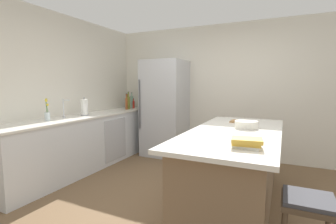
# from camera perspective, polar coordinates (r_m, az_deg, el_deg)

# --- Properties ---
(ground_plane) EXTENTS (7.20, 7.20, 0.00)m
(ground_plane) POSITION_cam_1_polar(r_m,az_deg,el_deg) (3.15, 4.87, -20.83)
(ground_plane) COLOR brown
(wall_rear) EXTENTS (6.00, 0.10, 2.60)m
(wall_rear) POSITION_cam_1_polar(r_m,az_deg,el_deg) (4.97, 14.22, 4.64)
(wall_rear) COLOR silver
(wall_rear) RESTS_ON ground_plane
(wall_left) EXTENTS (0.10, 6.00, 2.60)m
(wall_left) POSITION_cam_1_polar(r_m,az_deg,el_deg) (4.31, -27.13, 3.88)
(wall_left) COLOR silver
(wall_left) RESTS_ON ground_plane
(counter_run_left) EXTENTS (0.66, 3.19, 0.92)m
(counter_run_left) POSITION_cam_1_polar(r_m,az_deg,el_deg) (4.49, -18.42, -6.50)
(counter_run_left) COLOR silver
(counter_run_left) RESTS_ON ground_plane
(kitchen_island) EXTENTS (0.97, 2.27, 0.91)m
(kitchen_island) POSITION_cam_1_polar(r_m,az_deg,el_deg) (3.02, 15.07, -12.68)
(kitchen_island) COLOR #7A6047
(kitchen_island) RESTS_ON ground_plane
(refrigerator) EXTENTS (0.81, 0.77, 1.91)m
(refrigerator) POSITION_cam_1_polar(r_m,az_deg,el_deg) (4.99, -0.71, 0.89)
(refrigerator) COLOR #B7BABF
(refrigerator) RESTS_ON ground_plane
(bar_stool) EXTENTS (0.36, 0.36, 0.64)m
(bar_stool) POSITION_cam_1_polar(r_m,az_deg,el_deg) (2.16, 29.80, -19.63)
(bar_stool) COLOR #473828
(bar_stool) RESTS_ON ground_plane
(sink_faucet) EXTENTS (0.15, 0.05, 0.30)m
(sink_faucet) POSITION_cam_1_polar(r_m,az_deg,el_deg) (4.15, -23.04, 0.88)
(sink_faucet) COLOR silver
(sink_faucet) RESTS_ON counter_run_left
(flower_vase) EXTENTS (0.07, 0.07, 0.32)m
(flower_vase) POSITION_cam_1_polar(r_m,az_deg,el_deg) (3.93, -26.30, -0.40)
(flower_vase) COLOR silver
(flower_vase) RESTS_ON counter_run_left
(paper_towel_roll) EXTENTS (0.14, 0.14, 0.31)m
(paper_towel_roll) POSITION_cam_1_polar(r_m,az_deg,el_deg) (4.37, -18.88, 0.99)
(paper_towel_roll) COLOR gray
(paper_towel_roll) RESTS_ON counter_run_left
(gin_bottle) EXTENTS (0.07, 0.07, 0.34)m
(gin_bottle) POSITION_cam_1_polar(r_m,az_deg,el_deg) (5.58, -8.42, 2.44)
(gin_bottle) COLOR #8CB79E
(gin_bottle) RESTS_ON counter_run_left
(hot_sauce_bottle) EXTENTS (0.05, 0.05, 0.22)m
(hot_sauce_bottle) POSITION_cam_1_polar(r_m,az_deg,el_deg) (5.43, -8.01, 1.77)
(hot_sauce_bottle) COLOR red
(hot_sauce_bottle) RESTS_ON counter_run_left
(whiskey_bottle) EXTENTS (0.08, 0.08, 0.32)m
(whiskey_bottle) POSITION_cam_1_polar(r_m,az_deg,el_deg) (5.42, -9.38, 2.18)
(whiskey_bottle) COLOR brown
(whiskey_bottle) RESTS_ON counter_run_left
(olive_oil_bottle) EXTENTS (0.06, 0.06, 0.37)m
(olive_oil_bottle) POSITION_cam_1_polar(r_m,az_deg,el_deg) (5.28, -9.17, 2.27)
(olive_oil_bottle) COLOR olive
(olive_oil_bottle) RESTS_ON counter_run_left
(vinegar_bottle) EXTENTS (0.05, 0.05, 0.33)m
(vinegar_bottle) POSITION_cam_1_polar(r_m,az_deg,el_deg) (5.19, -9.64, 2.01)
(vinegar_bottle) COLOR #994C23
(vinegar_bottle) RESTS_ON counter_run_left
(cookbook_stack) EXTENTS (0.27, 0.22, 0.08)m
(cookbook_stack) POSITION_cam_1_polar(r_m,az_deg,el_deg) (2.16, 17.86, -6.80)
(cookbook_stack) COLOR silver
(cookbook_stack) RESTS_ON kitchen_island
(mixing_bowl) EXTENTS (0.27, 0.27, 0.09)m
(mixing_bowl) POSITION_cam_1_polar(r_m,az_deg,el_deg) (3.09, 17.76, -2.81)
(mixing_bowl) COLOR silver
(mixing_bowl) RESTS_ON kitchen_island
(cutting_board) EXTENTS (0.36, 0.24, 0.02)m
(cutting_board) POSITION_cam_1_polar(r_m,az_deg,el_deg) (3.57, 17.29, -2.17)
(cutting_board) COLOR #9E7042
(cutting_board) RESTS_ON kitchen_island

